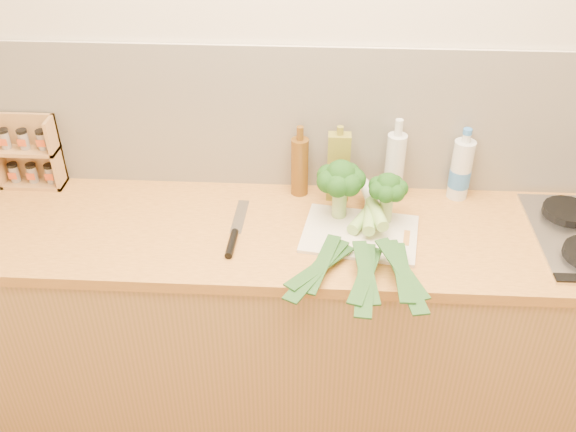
# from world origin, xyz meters

# --- Properties ---
(room_shell) EXTENTS (3.50, 3.50, 3.50)m
(room_shell) POSITION_xyz_m (0.00, 1.49, 1.17)
(room_shell) COLOR beige
(room_shell) RESTS_ON ground
(counter) EXTENTS (3.20, 0.62, 0.90)m
(counter) POSITION_xyz_m (0.00, 1.20, 0.45)
(counter) COLOR #B7844C
(counter) RESTS_ON ground
(chopping_board) EXTENTS (0.42, 0.33, 0.01)m
(chopping_board) POSITION_xyz_m (0.14, 1.17, 0.91)
(chopping_board) COLOR beige
(chopping_board) RESTS_ON counter
(broccoli_left) EXTENTS (0.17, 0.17, 0.22)m
(broccoli_left) POSITION_xyz_m (0.07, 1.27, 1.06)
(broccoli_left) COLOR #97B96C
(broccoli_left) RESTS_ON chopping_board
(broccoli_right) EXTENTS (0.13, 0.14, 0.19)m
(broccoli_right) POSITION_xyz_m (0.23, 1.25, 1.04)
(broccoli_right) COLOR #97B96C
(broccoli_right) RESTS_ON chopping_board
(leek_front) EXTENTS (0.35, 0.61, 0.04)m
(leek_front) POSITION_xyz_m (0.11, 1.15, 0.93)
(leek_front) COLOR white
(leek_front) RESTS_ON chopping_board
(leek_mid) EXTENTS (0.12, 0.67, 0.04)m
(leek_mid) POSITION_xyz_m (0.16, 1.12, 0.95)
(leek_mid) COLOR white
(leek_mid) RESTS_ON chopping_board
(leek_back) EXTENTS (0.19, 0.69, 0.04)m
(leek_back) POSITION_xyz_m (0.21, 1.13, 0.97)
(leek_back) COLOR white
(leek_back) RESTS_ON chopping_board
(chefs_knife) EXTENTS (0.05, 0.34, 0.03)m
(chefs_knife) POSITION_xyz_m (-0.28, 1.13, 0.91)
(chefs_knife) COLOR silver
(chefs_knife) RESTS_ON counter
(spice_rack) EXTENTS (0.23, 0.09, 0.28)m
(spice_rack) POSITION_xyz_m (-1.08, 1.44, 1.02)
(spice_rack) COLOR tan
(spice_rack) RESTS_ON counter
(oil_tin) EXTENTS (0.08, 0.05, 0.29)m
(oil_tin) POSITION_xyz_m (0.06, 1.40, 1.03)
(oil_tin) COLOR olive
(oil_tin) RESTS_ON counter
(glass_bottle) EXTENTS (0.07, 0.07, 0.31)m
(glass_bottle) POSITION_xyz_m (0.27, 1.43, 1.03)
(glass_bottle) COLOR silver
(glass_bottle) RESTS_ON counter
(amber_bottle) EXTENTS (0.06, 0.06, 0.27)m
(amber_bottle) POSITION_xyz_m (-0.08, 1.43, 1.02)
(amber_bottle) COLOR brown
(amber_bottle) RESTS_ON counter
(water_bottle) EXTENTS (0.08, 0.08, 0.26)m
(water_bottle) POSITION_xyz_m (0.51, 1.44, 1.01)
(water_bottle) COLOR silver
(water_bottle) RESTS_ON counter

